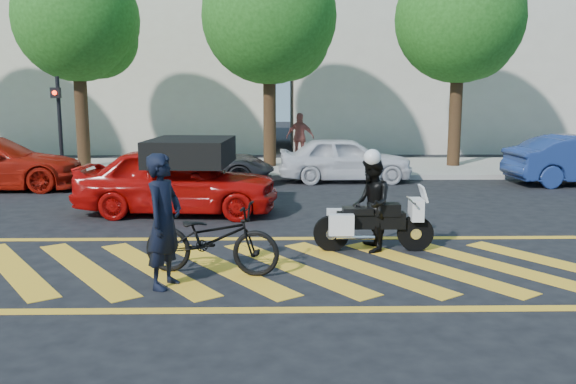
{
  "coord_description": "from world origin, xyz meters",
  "views": [
    {
      "loc": [
        0.24,
        -9.34,
        2.79
      ],
      "look_at": [
        0.44,
        1.01,
        1.05
      ],
      "focal_mm": 38.0,
      "sensor_mm": 36.0,
      "label": 1
    }
  ],
  "objects_px": {
    "officer_moto": "(371,204)",
    "red_convertible": "(178,180)",
    "officer_bike": "(164,221)",
    "bicycle": "(212,239)",
    "parked_mid_right": "(345,159)",
    "parked_mid_left": "(200,164)",
    "police_motorcycle": "(372,223)"
  },
  "relations": [
    {
      "from": "officer_moto",
      "to": "red_convertible",
      "type": "xyz_separation_m",
      "value": [
        -3.88,
        3.32,
        -0.05
      ]
    },
    {
      "from": "officer_bike",
      "to": "red_convertible",
      "type": "height_order",
      "value": "officer_bike"
    },
    {
      "from": "bicycle",
      "to": "parked_mid_right",
      "type": "height_order",
      "value": "parked_mid_right"
    },
    {
      "from": "officer_moto",
      "to": "red_convertible",
      "type": "height_order",
      "value": "officer_moto"
    },
    {
      "from": "parked_mid_left",
      "to": "officer_bike",
      "type": "bearing_deg",
      "value": -173.83
    },
    {
      "from": "bicycle",
      "to": "officer_moto",
      "type": "xyz_separation_m",
      "value": [
        2.63,
        1.3,
        0.27
      ]
    },
    {
      "from": "officer_bike",
      "to": "bicycle",
      "type": "bearing_deg",
      "value": -25.02
    },
    {
      "from": "bicycle",
      "to": "police_motorcycle",
      "type": "height_order",
      "value": "bicycle"
    },
    {
      "from": "officer_bike",
      "to": "parked_mid_left",
      "type": "relative_size",
      "value": 0.43
    },
    {
      "from": "officer_bike",
      "to": "bicycle",
      "type": "xyz_separation_m",
      "value": [
        0.6,
        0.62,
        -0.41
      ]
    },
    {
      "from": "police_motorcycle",
      "to": "parked_mid_right",
      "type": "xyz_separation_m",
      "value": [
        0.44,
        8.19,
        0.19
      ]
    },
    {
      "from": "bicycle",
      "to": "parked_mid_left",
      "type": "relative_size",
      "value": 0.48
    },
    {
      "from": "police_motorcycle",
      "to": "red_convertible",
      "type": "bearing_deg",
      "value": 140.24
    },
    {
      "from": "officer_moto",
      "to": "parked_mid_right",
      "type": "relative_size",
      "value": 0.41
    },
    {
      "from": "officer_bike",
      "to": "police_motorcycle",
      "type": "xyz_separation_m",
      "value": [
        3.24,
        1.92,
        -0.46
      ]
    },
    {
      "from": "police_motorcycle",
      "to": "red_convertible",
      "type": "distance_m",
      "value": 5.12
    },
    {
      "from": "officer_bike",
      "to": "parked_mid_left",
      "type": "distance_m",
      "value": 9.63
    },
    {
      "from": "red_convertible",
      "to": "parked_mid_right",
      "type": "height_order",
      "value": "red_convertible"
    },
    {
      "from": "officer_bike",
      "to": "parked_mid_right",
      "type": "xyz_separation_m",
      "value": [
        3.69,
        10.11,
        -0.27
      ]
    },
    {
      "from": "officer_bike",
      "to": "police_motorcycle",
      "type": "height_order",
      "value": "officer_bike"
    },
    {
      "from": "officer_moto",
      "to": "parked_mid_left",
      "type": "distance_m",
      "value": 8.63
    },
    {
      "from": "police_motorcycle",
      "to": "officer_moto",
      "type": "bearing_deg",
      "value": -177.91
    },
    {
      "from": "officer_bike",
      "to": "parked_mid_left",
      "type": "bearing_deg",
      "value": 23.19
    },
    {
      "from": "officer_moto",
      "to": "parked_mid_left",
      "type": "height_order",
      "value": "officer_moto"
    },
    {
      "from": "officer_moto",
      "to": "parked_mid_left",
      "type": "relative_size",
      "value": 0.37
    },
    {
      "from": "police_motorcycle",
      "to": "officer_moto",
      "type": "xyz_separation_m",
      "value": [
        -0.01,
        -0.0,
        0.32
      ]
    },
    {
      "from": "red_convertible",
      "to": "parked_mid_right",
      "type": "distance_m",
      "value": 6.53
    },
    {
      "from": "police_motorcycle",
      "to": "officer_bike",
      "type": "bearing_deg",
      "value": -148.76
    },
    {
      "from": "officer_bike",
      "to": "police_motorcycle",
      "type": "distance_m",
      "value": 3.8
    },
    {
      "from": "officer_bike",
      "to": "parked_mid_right",
      "type": "relative_size",
      "value": 0.47
    },
    {
      "from": "bicycle",
      "to": "parked_mid_left",
      "type": "height_order",
      "value": "parked_mid_left"
    },
    {
      "from": "bicycle",
      "to": "officer_moto",
      "type": "distance_m",
      "value": 2.95
    }
  ]
}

